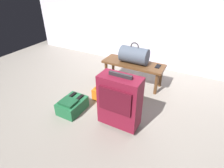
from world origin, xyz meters
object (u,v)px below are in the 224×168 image
Objects in this scene: duffel_bag_slate at (134,55)px; suitcase_upright_burgundy at (120,101)px; bench at (133,66)px; cell_phone at (158,66)px; backpack_orange at (106,91)px; backpack_green at (72,105)px.

duffel_bag_slate is 1.06m from suitcase_upright_burgundy.
cell_phone is (0.39, 0.05, 0.06)m from bench.
duffel_bag_slate reaches higher than suitcase_upright_burgundy.
duffel_bag_slate is (0.00, -0.00, 0.19)m from bench.
duffel_bag_slate is 0.41m from cell_phone.
suitcase_upright_burgundy is at bearing -76.34° from duffel_bag_slate.
bench is 2.63× the size of backpack_orange.
bench is 2.27× the size of duffel_bag_slate.
suitcase_upright_burgundy is (-0.14, -1.07, -0.02)m from cell_phone.
duffel_bag_slate reaches higher than backpack_orange.
cell_phone is at bearing 6.77° from bench.
backpack_orange is (-0.45, 0.48, -0.28)m from suitcase_upright_burgundy.
duffel_bag_slate is at bearing -0.00° from bench.
cell_phone reaches higher than backpack_orange.
cell_phone is 0.38× the size of backpack_orange.
suitcase_upright_burgundy reaches higher than bench.
cell_phone is at bearing 53.64° from backpack_green.
bench reaches higher than backpack_green.
backpack_green is at bearing -175.82° from suitcase_upright_burgundy.
duffel_bag_slate reaches higher than cell_phone.
backpack_orange is (-0.59, -0.59, -0.30)m from cell_phone.
backpack_green is at bearing -126.36° from cell_phone.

